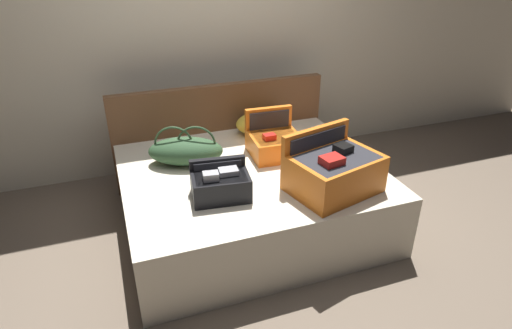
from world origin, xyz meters
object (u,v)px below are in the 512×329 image
hard_case_medium (274,142)px  duffel_bag (186,151)px  hard_case_large (334,170)px  pillow_center_head (263,123)px  hard_case_small (220,184)px  bed (251,197)px

hard_case_medium → duffel_bag: bearing=176.2°
hard_case_large → hard_case_medium: size_ratio=1.64×
duffel_bag → hard_case_large: bearing=-40.5°
hard_case_large → pillow_center_head: (-0.10, 1.06, -0.05)m
hard_case_medium → hard_case_small: hard_case_medium is taller
duffel_bag → hard_case_medium: bearing=-6.8°
bed → hard_case_small: 0.54m
duffel_bag → bed: bearing=-32.1°
bed → hard_case_medium: 0.47m
bed → hard_case_small: hard_case_small is taller
hard_case_medium → hard_case_small: bearing=-137.5°
hard_case_large → hard_case_medium: bearing=89.8°
hard_case_medium → pillow_center_head: size_ratio=0.84×
duffel_bag → pillow_center_head: duffel_bag is taller
hard_case_medium → duffel_bag: hard_case_medium is taller
bed → hard_case_large: bearing=-47.2°
hard_case_large → hard_case_small: (-0.74, 0.17, -0.05)m
hard_case_large → hard_case_medium: (-0.17, 0.65, -0.05)m
bed → hard_case_small: size_ratio=4.62×
bed → hard_case_medium: hard_case_medium is taller
hard_case_large → duffel_bag: 1.12m
bed → hard_case_large: 0.74m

